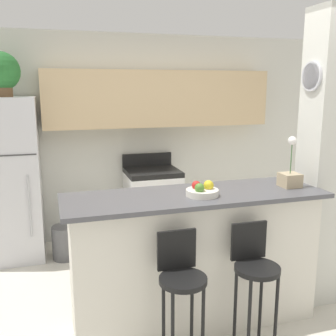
{
  "coord_description": "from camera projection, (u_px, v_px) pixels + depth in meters",
  "views": [
    {
      "loc": [
        -1.07,
        -2.76,
        1.92
      ],
      "look_at": [
        0.0,
        0.74,
        1.15
      ],
      "focal_mm": 42.0,
      "sensor_mm": 36.0,
      "label": 1
    }
  ],
  "objects": [
    {
      "name": "bar_stool_left",
      "position": [
        181.0,
        282.0,
        2.64
      ],
      "size": [
        0.32,
        0.32,
        0.96
      ],
      "color": "black",
      "rests_on": "ground_plane"
    },
    {
      "name": "orchid_vase",
      "position": [
        290.0,
        175.0,
        3.25
      ],
      "size": [
        0.15,
        0.15,
        0.42
      ],
      "color": "tan",
      "rests_on": "counter_bar"
    },
    {
      "name": "pillar_right",
      "position": [
        324.0,
        161.0,
        3.4
      ],
      "size": [
        0.38,
        0.32,
        2.55
      ],
      "color": "silver",
      "rests_on": "ground_plane"
    },
    {
      "name": "stove_range",
      "position": [
        153.0,
        205.0,
        4.92
      ],
      "size": [
        0.64,
        0.59,
        1.07
      ],
      "color": "white",
      "rests_on": "ground_plane"
    },
    {
      "name": "trash_bin",
      "position": [
        65.0,
        242.0,
        4.43
      ],
      "size": [
        0.28,
        0.28,
        0.38
      ],
      "color": "#59595B",
      "rests_on": "ground_plane"
    },
    {
      "name": "fruit_bowl",
      "position": [
        202.0,
        191.0,
        2.98
      ],
      "size": [
        0.25,
        0.25,
        0.12
      ],
      "color": "silver",
      "rests_on": "counter_bar"
    },
    {
      "name": "potted_plant_on_fridge",
      "position": [
        0.0,
        73.0,
        4.09
      ],
      "size": [
        0.41,
        0.41,
        0.47
      ],
      "color": "brown",
      "rests_on": "refrigerator"
    },
    {
      "name": "counter_bar",
      "position": [
        195.0,
        258.0,
        3.17
      ],
      "size": [
        2.06,
        0.64,
        1.1
      ],
      "color": "silver",
      "rests_on": "ground_plane"
    },
    {
      "name": "bar_stool_right",
      "position": [
        254.0,
        271.0,
        2.79
      ],
      "size": [
        0.32,
        0.32,
        0.96
      ],
      "color": "black",
      "rests_on": "ground_plane"
    },
    {
      "name": "wall_back",
      "position": [
        145.0,
        121.0,
        4.95
      ],
      "size": [
        5.6,
        0.38,
        2.55
      ],
      "color": "silver",
      "rests_on": "ground_plane"
    },
    {
      "name": "ground_plane",
      "position": [
        194.0,
        320.0,
        3.28
      ],
      "size": [
        14.0,
        14.0,
        0.0
      ],
      "primitive_type": "plane",
      "color": "beige"
    },
    {
      "name": "refrigerator",
      "position": [
        9.0,
        180.0,
        4.33
      ],
      "size": [
        0.65,
        0.65,
        1.8
      ],
      "color": "silver",
      "rests_on": "ground_plane"
    }
  ]
}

